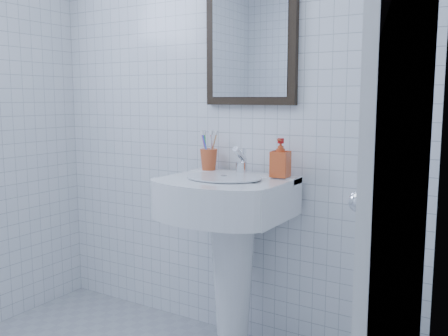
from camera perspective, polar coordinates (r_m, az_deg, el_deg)
The scene contains 10 objects.
wall_back at distance 2.65m, azimuth -0.63°, elevation 7.47°, with size 2.20×0.02×2.50m, color white.
wall_right at distance 1.09m, azimuth 15.02°, elevation 6.53°, with size 0.02×2.40×2.50m, color white.
washbasin at distance 2.46m, azimuth 0.71°, elevation -7.67°, with size 0.59×0.43×0.91m.
faucet at distance 2.48m, azimuth 1.99°, elevation 0.64°, with size 0.06×0.12×0.14m.
toothbrush_cup at distance 2.61m, azimuth -1.75°, elevation 0.98°, with size 0.09×0.09×0.11m, color #C94F27, non-canonical shape.
soap_dispenser at distance 2.38m, azimuth 6.47°, elevation 1.16°, with size 0.08×0.08×0.18m, color red.
wall_mirror at distance 2.55m, azimuth 3.04°, elevation 14.19°, with size 0.50×0.04×0.62m.
bathroom_door at distance 1.65m, azimuth 19.51°, elevation -1.98°, with size 0.04×0.80×2.00m, color silver.
towel_ring at distance 1.79m, azimuth 19.94°, elevation 0.36°, with size 0.18×0.18×0.01m, color silver.
hand_towel at distance 1.83m, azimuth 19.06°, elevation -5.20°, with size 0.03×0.16×0.38m, color silver.
Camera 1 is at (1.41, -1.05, 1.27)m, focal length 40.00 mm.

